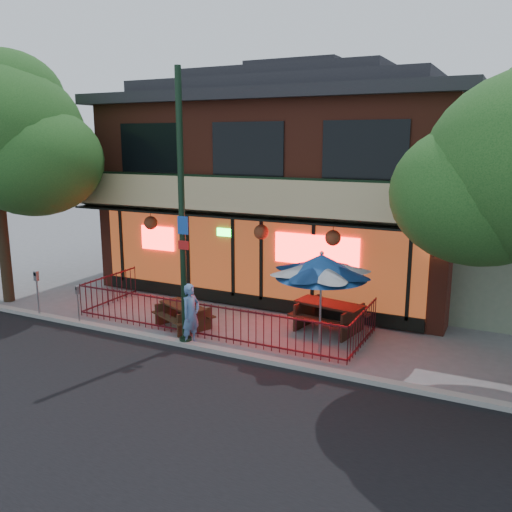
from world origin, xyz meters
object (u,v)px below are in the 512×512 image
at_px(street_light, 182,226).
at_px(pedestrian, 191,315).
at_px(parking_meter_near, 78,299).
at_px(patio_umbrella, 321,266).
at_px(picnic_table_right, 329,312).
at_px(picnic_table_left, 183,313).
at_px(parking_meter_far, 37,286).

height_order(street_light, pedestrian, street_light).
xyz_separation_m(street_light, parking_meter_near, (-3.63, -0.08, -2.36)).
height_order(street_light, patio_umbrella, street_light).
xyz_separation_m(picnic_table_right, parking_meter_near, (-6.64, -2.79, 0.26)).
xyz_separation_m(pedestrian, parking_meter_near, (-3.78, -0.13, -0.04)).
bearing_deg(parking_meter_near, picnic_table_right, 22.77).
distance_m(picnic_table_right, parking_meter_near, 7.21).
height_order(picnic_table_left, parking_meter_far, parking_meter_far).
relative_size(street_light, patio_umbrella, 2.69).
distance_m(picnic_table_right, pedestrian, 3.92).
xyz_separation_m(patio_umbrella, parking_meter_far, (-8.54, -1.23, -1.25)).
bearing_deg(patio_umbrella, pedestrian, -160.74).
distance_m(picnic_table_left, pedestrian, 1.47).
relative_size(picnic_table_right, parking_meter_near, 1.79).
bearing_deg(parking_meter_far, parking_meter_near, 0.00).
height_order(picnic_table_left, pedestrian, pedestrian).
distance_m(street_light, parking_meter_far, 5.67).
distance_m(patio_umbrella, parking_meter_far, 8.71).
height_order(picnic_table_left, patio_umbrella, patio_umbrella).
relative_size(street_light, parking_meter_far, 4.88).
relative_size(picnic_table_left, picnic_table_right, 0.91).
bearing_deg(patio_umbrella, street_light, -160.76).
bearing_deg(street_light, pedestrian, 18.90).
bearing_deg(picnic_table_right, street_light, -138.05).
xyz_separation_m(street_light, picnic_table_left, (-0.80, 1.10, -2.71)).
relative_size(pedestrian, parking_meter_near, 1.41).
bearing_deg(picnic_table_left, patio_umbrella, 0.68).
bearing_deg(pedestrian, street_light, 116.45).
xyz_separation_m(picnic_table_right, patio_umbrella, (0.28, -1.56, 1.69)).
relative_size(patio_umbrella, parking_meter_near, 2.22).
height_order(picnic_table_right, parking_meter_near, parking_meter_near).
distance_m(street_light, patio_umbrella, 3.62).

